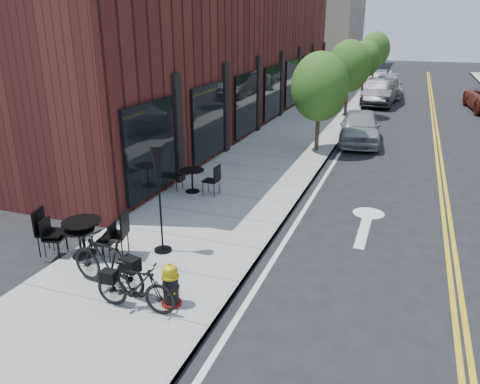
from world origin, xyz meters
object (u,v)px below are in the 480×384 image
at_px(parked_car_a, 360,127).
at_px(parked_car_b, 380,92).
at_px(bicycle_left, 107,262).
at_px(bistro_set_b, 83,233).
at_px(bistro_set_c, 192,177).
at_px(bicycle_right, 135,286).
at_px(parked_car_c, 387,86).
at_px(fire_hydrant, 171,285).
at_px(patio_umbrella, 158,177).
at_px(bistro_set_a, 80,239).

relative_size(parked_car_a, parked_car_b, 0.85).
relative_size(bicycle_left, parked_car_b, 0.38).
relative_size(bistro_set_b, bistro_set_c, 1.18).
distance_m(bicycle_left, bistro_set_b, 1.66).
xyz_separation_m(bicycle_right, parked_car_b, (2.26, 24.77, 0.22)).
height_order(parked_car_a, parked_car_b, parked_car_b).
height_order(bicycle_right, bistro_set_b, bistro_set_b).
xyz_separation_m(bistro_set_c, parked_car_b, (3.98, 18.87, 0.23)).
distance_m(bistro_set_b, parked_car_c, 27.88).
bearing_deg(bistro_set_c, fire_hydrant, -66.20).
height_order(bicycle_right, parked_car_a, parked_car_a).
height_order(fire_hydrant, parked_car_b, parked_car_b).
xyz_separation_m(bistro_set_c, parked_car_a, (3.93, 8.34, 0.13)).
xyz_separation_m(bicycle_left, bicycle_right, (0.87, -0.43, -0.09)).
bearing_deg(bistro_set_b, patio_umbrella, 10.73).
distance_m(bistro_set_c, patio_umbrella, 4.08).
distance_m(bicycle_left, bistro_set_a, 1.60).
bearing_deg(bicycle_right, parked_car_c, -6.88).
relative_size(bicycle_left, parked_car_a, 0.45).
distance_m(bicycle_left, bistro_set_c, 5.54).
bearing_deg(bicycle_right, bistro_set_b, 54.83).
bearing_deg(bicycle_left, patio_umbrella, -174.53).
xyz_separation_m(parked_car_b, parked_car_c, (0.14, 4.15, -0.09)).
relative_size(fire_hydrant, bicycle_left, 0.45).
relative_size(bistro_set_a, parked_car_c, 0.32).
bearing_deg(bicycle_left, parked_car_c, -174.75).
xyz_separation_m(bicycle_right, bistro_set_b, (-2.20, 1.43, 0.06)).
distance_m(bistro_set_c, parked_car_b, 19.29).
xyz_separation_m(bicycle_right, parked_car_c, (2.40, 28.92, 0.13)).
bearing_deg(patio_umbrella, bistro_set_b, -154.04).
bearing_deg(parked_car_c, bistro_set_a, -103.28).
bearing_deg(bicycle_left, fire_hydrant, 98.63).
height_order(bistro_set_b, parked_car_b, parked_car_b).
relative_size(bicycle_left, patio_umbrella, 0.76).
distance_m(fire_hydrant, patio_umbrella, 2.54).
height_order(bistro_set_c, parked_car_a, parked_car_a).
bearing_deg(patio_umbrella, parked_car_b, 82.61).
height_order(patio_umbrella, parked_car_a, patio_umbrella).
relative_size(bicycle_left, bistro_set_b, 0.94).
bearing_deg(bistro_set_b, bistro_set_c, 68.75).
bearing_deg(patio_umbrella, parked_car_c, 83.45).
distance_m(patio_umbrella, parked_car_a, 12.46).
bearing_deg(bistro_set_a, bistro_set_c, 73.60).
height_order(bistro_set_b, parked_car_c, parked_car_c).
bearing_deg(bistro_set_c, bistro_set_a, -93.97).
bearing_deg(bicycle_right, parked_car_a, -10.94).
height_order(bistro_set_b, parked_car_a, parked_car_a).
height_order(bistro_set_a, patio_umbrella, patio_umbrella).
bearing_deg(parked_car_b, parked_car_c, 91.47).
xyz_separation_m(bistro_set_a, parked_car_b, (4.45, 23.46, 0.26)).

